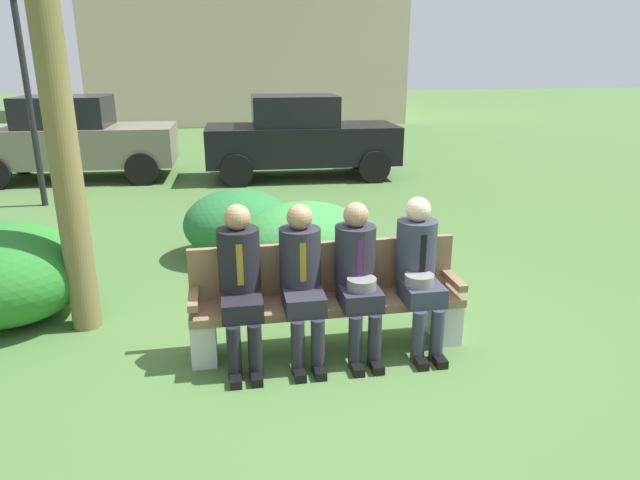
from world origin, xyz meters
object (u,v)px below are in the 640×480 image
object	(u,v)px
street_lamp	(25,75)
shrub_mid_lawn	(306,246)
park_bench	(327,298)
seated_man_centerright	(358,272)
parked_car_far	(300,137)
shrub_near_bench	(5,274)
parked_car_near	(74,139)
seated_man_centerleft	(302,275)
shrub_far_lawn	(238,224)
seated_man_rightmost	(419,267)
seated_man_leftmost	(240,277)

from	to	relation	value
street_lamp	shrub_mid_lawn	bearing A→B (deg)	-48.55
park_bench	seated_man_centerright	distance (m)	0.38
seated_man_centerright	parked_car_far	distance (m)	7.40
shrub_near_bench	parked_car_near	bearing A→B (deg)	97.07
seated_man_centerright	park_bench	bearing A→B (deg)	149.01
seated_man_centerleft	street_lamp	bearing A→B (deg)	121.74
shrub_far_lawn	parked_car_far	bearing A→B (deg)	72.67
shrub_far_lawn	parked_car_near	xyz separation A→B (m)	(-3.07, 5.36, 0.41)
parked_car_near	parked_car_far	xyz separation A→B (m)	(4.55, -0.60, 0.00)
seated_man_rightmost	shrub_far_lawn	xyz separation A→B (m)	(-1.41, 2.61, -0.30)
parked_car_far	street_lamp	distance (m)	5.07
seated_man_centerleft	parked_car_near	xyz separation A→B (m)	(-3.48, 7.96, 0.12)
park_bench	seated_man_leftmost	bearing A→B (deg)	-169.98
seated_man_rightmost	shrub_near_bench	world-z (taller)	seated_man_rightmost
seated_man_centerright	parked_car_near	bearing A→B (deg)	116.35
seated_man_centerleft	shrub_near_bench	distance (m)	2.88
seated_man_leftmost	parked_car_far	xyz separation A→B (m)	(1.56, 7.36, 0.11)
seated_man_centerright	shrub_mid_lawn	xyz separation A→B (m)	(-0.21, 1.45, -0.24)
shrub_mid_lawn	seated_man_leftmost	bearing A→B (deg)	-117.43
seated_man_rightmost	shrub_mid_lawn	xyz separation A→B (m)	(-0.74, 1.45, -0.25)
seated_man_leftmost	seated_man_centerleft	bearing A→B (deg)	-0.26
seated_man_centerleft	shrub_mid_lawn	size ratio (longest dim) A/B	0.85
shrub_near_bench	street_lamp	xyz separation A→B (m)	(-0.93, 4.63, 1.67)
park_bench	shrub_mid_lawn	xyz separation A→B (m)	(0.02, 1.31, 0.04)
seated_man_centerright	parked_car_near	size ratio (longest dim) A/B	0.32
park_bench	seated_man_rightmost	distance (m)	0.82
seated_man_leftmost	street_lamp	bearing A→B (deg)	118.07
shrub_near_bench	street_lamp	world-z (taller)	street_lamp
parked_car_near	shrub_far_lawn	bearing A→B (deg)	-60.20
seated_man_rightmost	seated_man_centerleft	bearing A→B (deg)	179.76
seated_man_leftmost	seated_man_centerleft	distance (m)	0.49
street_lamp	seated_man_centerleft	bearing A→B (deg)	-58.26
seated_man_leftmost	seated_man_rightmost	bearing A→B (deg)	-0.25
seated_man_centerleft	seated_man_centerright	bearing A→B (deg)	-0.78
seated_man_leftmost	shrub_mid_lawn	xyz separation A→B (m)	(0.75, 1.44, -0.26)
park_bench	street_lamp	xyz separation A→B (m)	(-3.81, 5.64, 1.70)
park_bench	parked_car_near	world-z (taller)	parked_car_near
parked_car_near	park_bench	bearing A→B (deg)	-64.60
park_bench	shrub_far_lawn	bearing A→B (deg)	104.73
seated_man_centerleft	shrub_far_lawn	size ratio (longest dim) A/B	0.95
seated_man_centerleft	street_lamp	world-z (taller)	street_lamp
seated_man_centerleft	shrub_mid_lawn	distance (m)	1.49
shrub_near_bench	parked_car_far	xyz separation A→B (m)	(3.71, 6.22, 0.37)
seated_man_centerleft	shrub_far_lawn	bearing A→B (deg)	99.06
park_bench	parked_car_far	size ratio (longest dim) A/B	0.58
parked_car_near	seated_man_centerleft	bearing A→B (deg)	-66.37
shrub_mid_lawn	street_lamp	xyz separation A→B (m)	(-3.83, 4.33, 1.67)
shrub_far_lawn	parked_car_near	bearing A→B (deg)	119.80
seated_man_rightmost	parked_car_far	bearing A→B (deg)	89.39
park_bench	seated_man_rightmost	world-z (taller)	seated_man_rightmost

